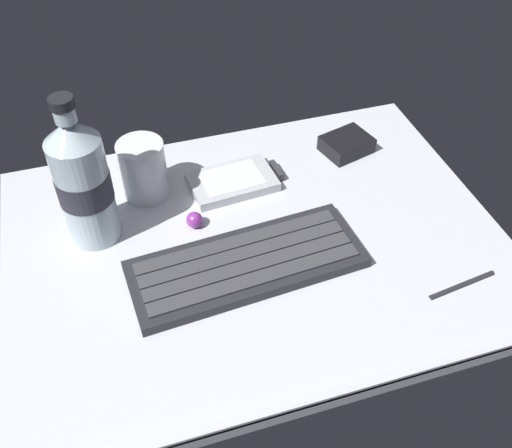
% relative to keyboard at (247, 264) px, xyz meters
% --- Properties ---
extents(ground_plane, '(0.64, 0.48, 0.03)m').
position_rel_keyboard_xyz_m(ground_plane, '(0.03, 0.04, -0.02)').
color(ground_plane, silver).
extents(keyboard, '(0.30, 0.13, 0.02)m').
position_rel_keyboard_xyz_m(keyboard, '(0.00, 0.00, 0.00)').
color(keyboard, '#232328').
rests_on(keyboard, ground_plane).
extents(handheld_device, '(0.13, 0.09, 0.02)m').
position_rel_keyboard_xyz_m(handheld_device, '(0.03, 0.16, -0.00)').
color(handheld_device, '#B7BABF').
rests_on(handheld_device, ground_plane).
extents(juice_cup, '(0.06, 0.06, 0.09)m').
position_rel_keyboard_xyz_m(juice_cup, '(-0.09, 0.18, 0.03)').
color(juice_cup, silver).
rests_on(juice_cup, ground_plane).
extents(water_bottle, '(0.07, 0.07, 0.21)m').
position_rel_keyboard_xyz_m(water_bottle, '(-0.17, 0.12, 0.08)').
color(water_bottle, silver).
rests_on(water_bottle, ground_plane).
extents(charger_block, '(0.08, 0.07, 0.02)m').
position_rel_keyboard_xyz_m(charger_block, '(0.21, 0.18, 0.00)').
color(charger_block, black).
rests_on(charger_block, ground_plane).
extents(trackball_mouse, '(0.02, 0.02, 0.02)m').
position_rel_keyboard_xyz_m(trackball_mouse, '(-0.04, 0.09, 0.00)').
color(trackball_mouse, purple).
rests_on(trackball_mouse, ground_plane).
extents(stylus_pen, '(0.10, 0.02, 0.01)m').
position_rel_keyboard_xyz_m(stylus_pen, '(0.24, -0.10, -0.00)').
color(stylus_pen, '#26262B').
rests_on(stylus_pen, ground_plane).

